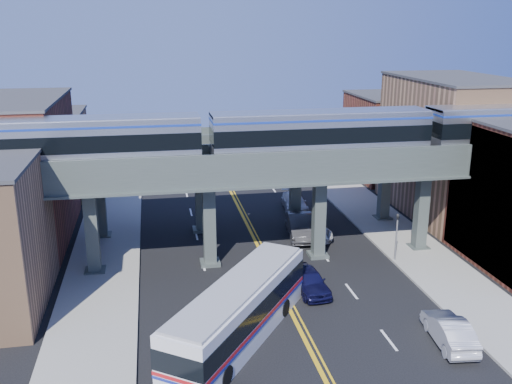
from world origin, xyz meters
TOP-DOWN VIEW (x-y plane):
  - ground at (0.00, 0.00)m, footprint 120.00×120.00m
  - sidewalk_west at (-11.50, 10.00)m, footprint 5.00×70.00m
  - sidewalk_east at (11.50, 10.00)m, footprint 5.00×70.00m
  - building_west_b at (-18.50, 16.00)m, footprint 8.00×14.00m
  - building_west_c at (-18.50, 29.00)m, footprint 8.00×10.00m
  - building_east_b at (18.50, 16.00)m, footprint 8.00×14.00m
  - building_east_c at (18.50, 29.00)m, footprint 8.00×10.00m
  - mural_panel at (14.55, 4.00)m, footprint 0.10×9.50m
  - elevated_viaduct_near at (0.00, 8.00)m, footprint 52.00×3.60m
  - elevated_viaduct_far at (0.00, 15.00)m, footprint 52.00×3.60m
  - transit_train at (3.89, 8.00)m, footprint 47.24×2.96m
  - stop_sign at (0.30, 3.00)m, footprint 0.76×0.09m
  - traffic_signal at (9.20, 6.00)m, footprint 0.15×0.18m
  - transit_bus at (-3.52, -2.41)m, footprint 9.42×11.73m
  - car_lane_a at (1.80, 2.54)m, footprint 2.18×4.60m
  - car_lane_b at (3.76, 12.13)m, footprint 2.58×5.71m
  - car_lane_c at (4.50, 12.13)m, footprint 3.00×5.54m
  - car_lane_d at (5.00, 19.04)m, footprint 2.37×5.06m
  - car_parked_curb at (7.53, -4.85)m, footprint 2.12×4.77m

SIDE VIEW (x-z plane):
  - ground at x=0.00m, z-range 0.00..0.00m
  - sidewalk_west at x=-11.50m, z-range 0.00..0.16m
  - sidewalk_east at x=11.50m, z-range 0.00..0.16m
  - car_lane_d at x=5.00m, z-range 0.00..1.43m
  - car_lane_c at x=4.50m, z-range 0.00..1.47m
  - car_lane_a at x=1.80m, z-range 0.00..1.52m
  - car_parked_curb at x=7.53m, z-range 0.00..1.52m
  - car_lane_b at x=3.76m, z-range 0.00..1.82m
  - transit_bus at x=-3.52m, z-range 0.04..3.24m
  - stop_sign at x=0.30m, z-range 0.44..3.07m
  - traffic_signal at x=9.20m, z-range 0.25..4.35m
  - building_west_c at x=-18.50m, z-range 0.00..8.00m
  - building_east_c at x=18.50m, z-range 0.00..9.00m
  - mural_panel at x=14.55m, z-range 0.00..9.50m
  - building_west_b at x=-18.50m, z-range 0.00..11.00m
  - building_east_b at x=18.50m, z-range 0.00..12.00m
  - elevated_viaduct_near at x=0.00m, z-range 2.77..10.17m
  - elevated_viaduct_far at x=0.00m, z-range 2.77..10.17m
  - transit_train at x=3.89m, z-range 7.54..10.99m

